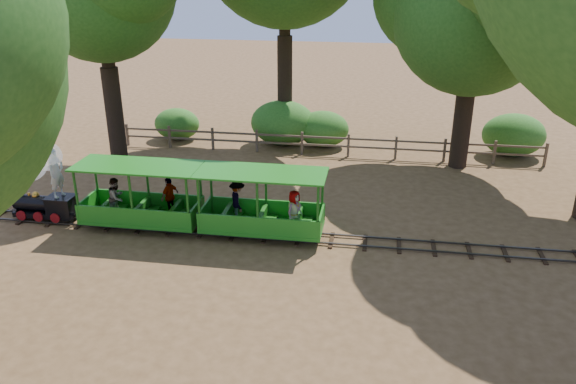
# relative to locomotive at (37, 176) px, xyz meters

# --- Properties ---
(ground) EXTENTS (90.00, 90.00, 0.00)m
(ground) POSITION_rel_locomotive_xyz_m (8.38, -0.07, -1.51)
(ground) COLOR olive
(ground) RESTS_ON ground
(track) EXTENTS (22.00, 1.00, 0.10)m
(track) POSITION_rel_locomotive_xyz_m (8.38, -0.07, -1.44)
(track) COLOR #3F3D3A
(track) RESTS_ON ground
(locomotive) EXTENTS (2.30, 1.08, 2.65)m
(locomotive) POSITION_rel_locomotive_xyz_m (0.00, 0.00, 0.00)
(locomotive) COLOR black
(locomotive) RESTS_ON ground
(carriage_front) EXTENTS (3.82, 1.56, 1.99)m
(carriage_front) POSITION_rel_locomotive_xyz_m (3.41, -0.06, -0.68)
(carriage_front) COLOR #20801C
(carriage_front) RESTS_ON track
(carriage_rear) EXTENTS (3.82, 1.56, 1.99)m
(carriage_rear) POSITION_rel_locomotive_xyz_m (7.22, -0.04, -0.67)
(carriage_rear) COLOR #20801C
(carriage_rear) RESTS_ON track
(oak_ne) EXTENTS (7.67, 6.75, 9.08)m
(oak_ne) POSITION_rel_locomotive_xyz_m (13.85, 7.51, 4.81)
(oak_ne) COLOR #2D2116
(oak_ne) RESTS_ON ground
(fence) EXTENTS (18.10, 0.10, 1.00)m
(fence) POSITION_rel_locomotive_xyz_m (8.38, 7.93, -0.93)
(fence) COLOR brown
(fence) RESTS_ON ground
(shrub_west) EXTENTS (2.12, 1.63, 1.47)m
(shrub_west) POSITION_rel_locomotive_xyz_m (1.28, 9.23, -0.78)
(shrub_west) COLOR #2D6B1E
(shrub_west) RESTS_ON ground
(shrub_mid_w) EXTENTS (2.92, 2.25, 2.02)m
(shrub_mid_w) POSITION_rel_locomotive_xyz_m (6.31, 9.23, -0.50)
(shrub_mid_w) COLOR #2D6B1E
(shrub_mid_w) RESTS_ON ground
(shrub_mid_e) EXTENTS (2.33, 1.79, 1.61)m
(shrub_mid_e) POSITION_rel_locomotive_xyz_m (8.14, 9.23, -0.70)
(shrub_mid_e) COLOR #2D6B1E
(shrub_mid_e) RESTS_ON ground
(shrub_east) EXTENTS (2.64, 2.03, 1.83)m
(shrub_east) POSITION_rel_locomotive_xyz_m (16.33, 9.23, -0.60)
(shrub_east) COLOR #2D6B1E
(shrub_east) RESTS_ON ground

